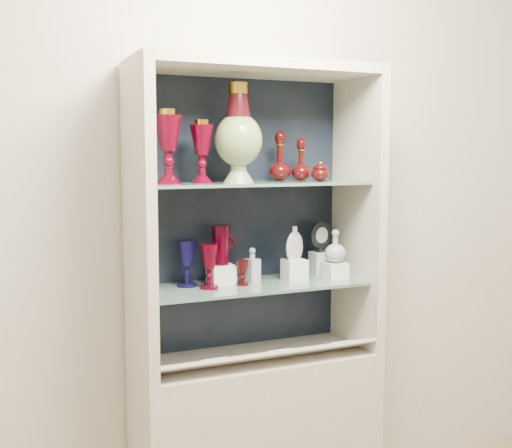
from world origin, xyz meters
name	(u,v)px	position (x,y,z in m)	size (l,w,h in m)	color
wall_back	(236,196)	(0.00, 1.75, 1.40)	(3.50, 0.02, 2.80)	beige
cabinet_base	(256,442)	(0.00, 1.53, 0.38)	(1.00, 0.40, 0.75)	#BFB6A3
cabinet_back_panel	(238,214)	(0.00, 1.72, 1.32)	(0.98, 0.02, 1.15)	black
cabinet_side_left	(139,223)	(-0.48, 1.53, 1.32)	(0.04, 0.40, 1.15)	#BFB6A3
cabinet_side_right	(357,214)	(0.48, 1.53, 1.32)	(0.04, 0.40, 1.15)	#BFB6A3
cabinet_top_cap	(256,68)	(0.00, 1.53, 1.92)	(1.00, 0.40, 0.04)	#BFB6A3
shelf_lower	(254,285)	(0.00, 1.55, 1.04)	(0.92, 0.34, 0.01)	slate
shelf_upper	(254,183)	(0.00, 1.55, 1.46)	(0.92, 0.34, 0.01)	slate
label_ledge	(267,356)	(0.00, 1.42, 0.78)	(0.92, 0.18, 0.01)	#BFB6A3
label_card_0	(338,343)	(0.33, 1.42, 0.80)	(0.10, 0.07, 0.00)	white
label_card_1	(276,351)	(0.04, 1.42, 0.80)	(0.10, 0.07, 0.00)	white
label_card_2	(212,360)	(-0.23, 1.42, 0.80)	(0.10, 0.07, 0.00)	white
pedestal_lamp_left	(168,147)	(-0.36, 1.53, 1.61)	(0.11, 0.11, 0.28)	#4D0111
pedestal_lamp_right	(202,152)	(-0.22, 1.54, 1.59)	(0.09, 0.09, 0.24)	#4D0111
enamel_urn	(238,133)	(-0.08, 1.52, 1.66)	(0.19, 0.19, 0.39)	#0B4C18
ruby_decanter_a	(280,153)	(0.14, 1.60, 1.59)	(0.09, 0.09, 0.23)	#420908
ruby_decanter_b	(301,158)	(0.23, 1.58, 1.57)	(0.08, 0.08, 0.19)	#420908
lidded_bowl	(320,171)	(0.27, 1.49, 1.51)	(0.08, 0.08, 0.09)	#420908
cobalt_goblet	(187,264)	(-0.27, 1.61, 1.14)	(0.08, 0.08, 0.19)	#0C073C
ruby_goblet_tall	(209,266)	(-0.20, 1.53, 1.14)	(0.07, 0.07, 0.18)	#4D0111
ruby_goblet_small	(242,273)	(-0.06, 1.54, 1.10)	(0.05, 0.05, 0.10)	#420908
riser_ruby_pitcher	(221,274)	(-0.13, 1.60, 1.09)	(0.10, 0.10, 0.08)	silver
ruby_pitcher	(221,245)	(-0.13, 1.60, 1.21)	(0.12, 0.08, 0.16)	#4D0111
clear_square_bottle	(252,265)	(0.00, 1.57, 1.12)	(0.05, 0.05, 0.15)	#939CAC
riser_flat_flask	(294,270)	(0.18, 1.54, 1.09)	(0.09, 0.09, 0.09)	silver
flat_flask	(295,242)	(0.18, 1.54, 1.21)	(0.10, 0.04, 0.15)	#ABB2BE
riser_clear_round_decanter	(335,271)	(0.36, 1.51, 1.08)	(0.09, 0.09, 0.07)	silver
clear_round_decanter	(335,247)	(0.36, 1.51, 1.19)	(0.09, 0.09, 0.14)	#939CAC
riser_cameo_medallion	(320,263)	(0.36, 1.63, 1.10)	(0.08, 0.08, 0.10)	silver
cameo_medallion	(321,236)	(0.36, 1.63, 1.22)	(0.12, 0.04, 0.14)	black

